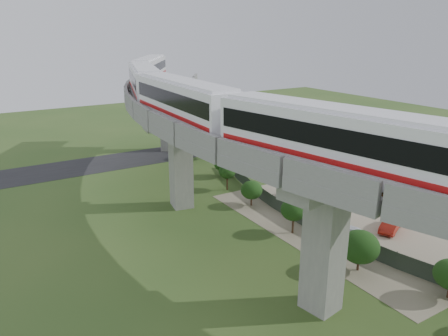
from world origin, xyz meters
The scene contains 15 objects.
ground centered at (0.00, 0.00, 0.00)m, with size 160.00×160.00×0.00m, color #325321.
dirt_lot centered at (14.00, -2.00, 0.02)m, with size 18.00×26.00×0.04m, color gray.
asphalt_road centered at (0.00, 30.00, 0.01)m, with size 60.00×8.00×0.03m, color #232326.
viaduct centered at (3.84, 0.00, 9.05)m, with size 19.58×73.98×11.40m.
metro_train centered at (1.13, 9.65, 12.31)m, with size 15.98×60.49×3.64m.
fence centered at (9.75, 0.00, 0.75)m, with size 3.87×38.73×1.50m.
tree_0 centered at (11.86, 24.45, 2.44)m, with size 3.02×3.02×3.73m.
tree_1 centered at (9.70, 16.29, 1.78)m, with size 2.47×2.47×2.83m.
tree_2 centered at (7.53, 11.99, 2.27)m, with size 1.98×1.98×3.12m.
tree_3 centered at (7.18, 6.57, 1.78)m, with size 2.30×2.30×2.76m.
tree_4 centered at (6.64, -0.79, 2.33)m, with size 2.37×2.37×3.35m.
tree_5 centered at (6.72, -8.45, 2.04)m, with size 3.00×3.00×3.32m.
car_white centered at (10.64, -4.61, 0.58)m, with size 1.29×3.20×1.09m, color white.
car_red centered at (14.80, -5.10, 0.68)m, with size 1.36×3.89×1.28m, color #A71B0F.
car_dark centered at (13.42, 6.20, 0.70)m, with size 1.85×4.56×1.32m, color black.
Camera 1 is at (-17.74, -28.49, 17.85)m, focal length 35.00 mm.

